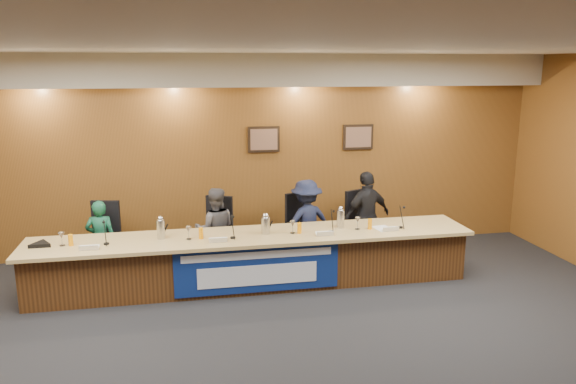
% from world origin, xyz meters
% --- Properties ---
extents(floor, '(10.00, 10.00, 0.00)m').
position_xyz_m(floor, '(0.00, 0.00, 0.00)').
color(floor, black).
rests_on(floor, ground).
extents(ceiling, '(10.00, 8.00, 0.04)m').
position_xyz_m(ceiling, '(0.00, 0.00, 3.20)').
color(ceiling, silver).
rests_on(ceiling, wall_back).
extents(wall_back, '(10.00, 0.04, 3.20)m').
position_xyz_m(wall_back, '(0.00, 4.00, 1.60)').
color(wall_back, brown).
rests_on(wall_back, floor).
extents(soffit, '(10.00, 0.50, 0.50)m').
position_xyz_m(soffit, '(0.00, 3.75, 2.95)').
color(soffit, beige).
rests_on(soffit, wall_back).
extents(dais_body, '(6.00, 0.80, 0.70)m').
position_xyz_m(dais_body, '(0.00, 2.40, 0.35)').
color(dais_body, '#482911').
rests_on(dais_body, floor).
extents(dais_top, '(6.10, 0.95, 0.05)m').
position_xyz_m(dais_top, '(0.00, 2.35, 0.72)').
color(dais_top, tan).
rests_on(dais_top, dais_body).
extents(banner, '(2.20, 0.02, 0.65)m').
position_xyz_m(banner, '(0.00, 1.99, 0.38)').
color(banner, navy).
rests_on(banner, dais_body).
extents(banner_text_upper, '(2.00, 0.01, 0.10)m').
position_xyz_m(banner_text_upper, '(0.00, 1.97, 0.58)').
color(banner_text_upper, silver).
rests_on(banner_text_upper, banner).
extents(banner_text_lower, '(1.60, 0.01, 0.28)m').
position_xyz_m(banner_text_lower, '(0.00, 1.97, 0.30)').
color(banner_text_lower, silver).
rests_on(banner_text_lower, banner).
extents(wall_photo_left, '(0.52, 0.04, 0.42)m').
position_xyz_m(wall_photo_left, '(0.40, 3.97, 1.85)').
color(wall_photo_left, black).
rests_on(wall_photo_left, wall_back).
extents(wall_photo_right, '(0.52, 0.04, 0.42)m').
position_xyz_m(wall_photo_right, '(2.00, 3.97, 1.85)').
color(wall_photo_right, black).
rests_on(wall_photo_right, wall_back).
extents(panelist_a, '(0.44, 0.30, 1.16)m').
position_xyz_m(panelist_a, '(-2.12, 3.09, 0.58)').
color(panelist_a, '#145137').
rests_on(panelist_a, floor).
extents(panelist_b, '(0.63, 0.50, 1.27)m').
position_xyz_m(panelist_b, '(-0.48, 3.09, 0.63)').
color(panelist_b, '#4C4B50').
rests_on(panelist_b, floor).
extents(panelist_c, '(0.96, 0.70, 1.33)m').
position_xyz_m(panelist_c, '(0.92, 3.09, 0.67)').
color(panelist_c, '#151A34').
rests_on(panelist_c, floor).
extents(panelist_d, '(0.90, 0.60, 1.43)m').
position_xyz_m(panelist_d, '(1.89, 3.09, 0.71)').
color(panelist_d, black).
rests_on(panelist_d, floor).
extents(office_chair_a, '(0.58, 0.58, 0.08)m').
position_xyz_m(office_chair_a, '(-2.12, 3.19, 0.48)').
color(office_chair_a, black).
rests_on(office_chair_a, floor).
extents(office_chair_b, '(0.63, 0.63, 0.08)m').
position_xyz_m(office_chair_b, '(-0.48, 3.19, 0.48)').
color(office_chair_b, black).
rests_on(office_chair_b, floor).
extents(office_chair_c, '(0.63, 0.63, 0.08)m').
position_xyz_m(office_chair_c, '(0.92, 3.19, 0.48)').
color(office_chair_c, black).
rests_on(office_chair_c, floor).
extents(office_chair_d, '(0.63, 0.63, 0.08)m').
position_xyz_m(office_chair_d, '(1.89, 3.19, 0.48)').
color(office_chair_d, black).
rests_on(office_chair_d, floor).
extents(nameplate_a, '(0.24, 0.08, 0.10)m').
position_xyz_m(nameplate_a, '(-2.13, 2.07, 0.80)').
color(nameplate_a, white).
rests_on(nameplate_a, dais_top).
extents(microphone_a, '(0.07, 0.07, 0.02)m').
position_xyz_m(microphone_a, '(-1.94, 2.29, 0.76)').
color(microphone_a, black).
rests_on(microphone_a, dais_top).
extents(juice_glass_a, '(0.06, 0.06, 0.15)m').
position_xyz_m(juice_glass_a, '(-2.38, 2.32, 0.82)').
color(juice_glass_a, '#FF9505').
rests_on(juice_glass_a, dais_top).
extents(water_glass_a, '(0.08, 0.08, 0.18)m').
position_xyz_m(water_glass_a, '(-2.49, 2.34, 0.84)').
color(water_glass_a, silver).
rests_on(water_glass_a, dais_top).
extents(nameplate_b, '(0.24, 0.08, 0.10)m').
position_xyz_m(nameplate_b, '(-0.50, 2.08, 0.80)').
color(nameplate_b, white).
rests_on(nameplate_b, dais_top).
extents(microphone_b, '(0.07, 0.07, 0.02)m').
position_xyz_m(microphone_b, '(-0.30, 2.23, 0.76)').
color(microphone_b, black).
rests_on(microphone_b, dais_top).
extents(juice_glass_b, '(0.06, 0.06, 0.15)m').
position_xyz_m(juice_glass_b, '(-0.72, 2.30, 0.82)').
color(juice_glass_b, '#FF9505').
rests_on(juice_glass_b, dais_top).
extents(water_glass_b, '(0.08, 0.08, 0.18)m').
position_xyz_m(water_glass_b, '(-0.88, 2.30, 0.84)').
color(water_glass_b, silver).
rests_on(water_glass_b, dais_top).
extents(nameplate_c, '(0.24, 0.08, 0.10)m').
position_xyz_m(nameplate_c, '(0.95, 2.08, 0.80)').
color(nameplate_c, white).
rests_on(nameplate_c, dais_top).
extents(microphone_c, '(0.07, 0.07, 0.02)m').
position_xyz_m(microphone_c, '(1.08, 2.25, 0.76)').
color(microphone_c, black).
rests_on(microphone_c, dais_top).
extents(juice_glass_c, '(0.06, 0.06, 0.15)m').
position_xyz_m(juice_glass_c, '(0.63, 2.29, 0.82)').
color(juice_glass_c, '#FF9505').
rests_on(juice_glass_c, dais_top).
extents(water_glass_c, '(0.08, 0.08, 0.18)m').
position_xyz_m(water_glass_c, '(0.54, 2.30, 0.84)').
color(water_glass_c, silver).
rests_on(water_glass_c, dais_top).
extents(nameplate_d, '(0.24, 0.08, 0.10)m').
position_xyz_m(nameplate_d, '(1.90, 2.12, 0.80)').
color(nameplate_d, white).
rests_on(nameplate_d, dais_top).
extents(microphone_d, '(0.07, 0.07, 0.02)m').
position_xyz_m(microphone_d, '(2.11, 2.26, 0.76)').
color(microphone_d, black).
rests_on(microphone_d, dais_top).
extents(juice_glass_d, '(0.06, 0.06, 0.15)m').
position_xyz_m(juice_glass_d, '(1.66, 2.29, 0.82)').
color(juice_glass_d, '#FF9505').
rests_on(juice_glass_d, dais_top).
extents(water_glass_d, '(0.08, 0.08, 0.18)m').
position_xyz_m(water_glass_d, '(1.48, 2.31, 0.84)').
color(water_glass_d, silver).
rests_on(water_glass_d, dais_top).
extents(carafe_left, '(0.11, 0.11, 0.26)m').
position_xyz_m(carafe_left, '(-1.24, 2.41, 0.88)').
color(carafe_left, silver).
rests_on(carafe_left, dais_top).
extents(carafe_mid, '(0.12, 0.12, 0.23)m').
position_xyz_m(carafe_mid, '(0.17, 2.36, 0.87)').
color(carafe_mid, silver).
rests_on(carafe_mid, dais_top).
extents(carafe_right, '(0.11, 0.11, 0.26)m').
position_xyz_m(carafe_right, '(1.27, 2.44, 0.88)').
color(carafe_right, silver).
rests_on(carafe_right, dais_top).
extents(speakerphone, '(0.32, 0.32, 0.05)m').
position_xyz_m(speakerphone, '(-2.76, 2.37, 0.78)').
color(speakerphone, black).
rests_on(speakerphone, dais_top).
extents(paper_stack, '(0.26, 0.33, 0.01)m').
position_xyz_m(paper_stack, '(1.85, 2.28, 0.75)').
color(paper_stack, white).
rests_on(paper_stack, dais_top).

